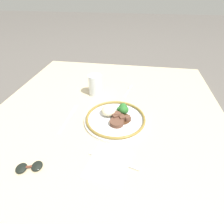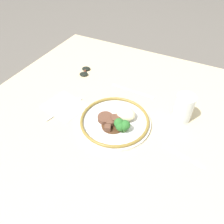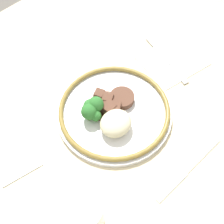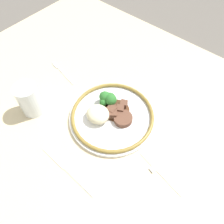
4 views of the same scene
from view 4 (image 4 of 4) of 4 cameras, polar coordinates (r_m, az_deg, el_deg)
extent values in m
plane|color=#5B5651|center=(0.77, -4.71, -3.95)|extent=(8.00, 8.00, 0.00)
cube|color=beige|center=(0.75, -4.82, -3.13)|extent=(1.31, 1.15, 0.04)
cube|color=white|center=(0.70, 16.33, -11.88)|extent=(0.19, 0.17, 0.00)
cylinder|color=white|center=(0.73, 0.12, -1.32)|extent=(0.29, 0.29, 0.01)
torus|color=olive|center=(0.72, 0.12, -0.79)|extent=(0.28, 0.28, 0.01)
ellipsoid|color=beige|center=(0.71, -3.71, -0.55)|extent=(0.08, 0.07, 0.04)
cylinder|color=brown|center=(0.71, 2.90, -1.74)|extent=(0.06, 0.06, 0.02)
cylinder|color=#51331E|center=(0.74, 1.08, 0.47)|extent=(0.09, 0.09, 0.00)
cube|color=brown|center=(0.74, 3.06, 2.08)|extent=(0.03, 0.03, 0.02)
cube|color=brown|center=(0.73, 0.43, 0.72)|extent=(0.03, 0.03, 0.02)
cube|color=brown|center=(0.72, 0.21, -0.59)|extent=(0.04, 0.04, 0.03)
cube|color=brown|center=(0.73, -0.13, 0.47)|extent=(0.03, 0.03, 0.03)
cube|color=brown|center=(0.73, 2.11, 0.72)|extent=(0.03, 0.03, 0.02)
cylinder|color=#5B8E47|center=(0.76, -1.84, 2.96)|extent=(0.01, 0.01, 0.02)
sphere|color=#2D702D|center=(0.74, -1.89, 4.01)|extent=(0.04, 0.04, 0.04)
cylinder|color=#5B8E47|center=(0.76, -1.44, 3.17)|extent=(0.01, 0.01, 0.02)
sphere|color=#2D702D|center=(0.74, -1.47, 4.11)|extent=(0.03, 0.03, 0.03)
cylinder|color=#5B8E47|center=(0.75, -2.16, 1.89)|extent=(0.01, 0.01, 0.01)
sphere|color=#2D702D|center=(0.74, -2.20, 2.62)|extent=(0.03, 0.03, 0.03)
cylinder|color=#5B8E47|center=(0.76, -0.41, 2.70)|extent=(0.01, 0.01, 0.01)
sphere|color=#2D702D|center=(0.74, -0.42, 3.64)|extent=(0.04, 0.04, 0.04)
cylinder|color=#5B8E47|center=(0.75, -0.26, 2.16)|extent=(0.01, 0.01, 0.02)
sphere|color=#2D702D|center=(0.73, -0.26, 3.26)|extent=(0.04, 0.04, 0.04)
cylinder|color=#F4AD19|center=(0.78, -20.28, 2.14)|extent=(0.07, 0.07, 0.07)
cylinder|color=silver|center=(0.76, -20.73, 3.09)|extent=(0.07, 0.07, 0.12)
cube|color=silver|center=(0.72, 18.20, -8.63)|extent=(0.04, 0.12, 0.00)
cube|color=silver|center=(0.68, 12.41, -13.18)|extent=(0.03, 0.07, 0.00)
cube|color=silver|center=(0.66, -9.03, -17.27)|extent=(0.13, 0.01, 0.00)
cube|color=silver|center=(0.70, -15.09, -11.24)|extent=(0.09, 0.01, 0.00)
cube|color=silver|center=(0.88, -11.82, 9.04)|extent=(0.10, 0.03, 0.00)
ellipsoid|color=silver|center=(0.93, -14.48, 11.80)|extent=(0.05, 0.03, 0.01)
camera|label=1|loc=(0.55, 77.54, -1.15)|focal=28.00mm
camera|label=2|loc=(1.00, 15.52, 55.56)|focal=35.00mm
camera|label=3|loc=(0.56, -67.11, 36.41)|focal=50.00mm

